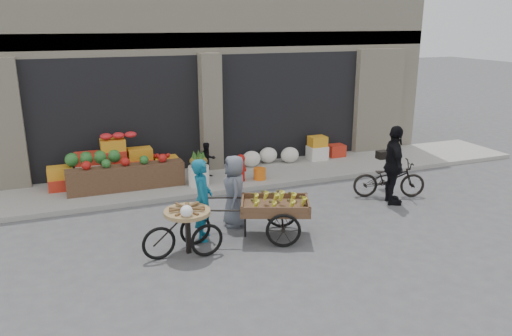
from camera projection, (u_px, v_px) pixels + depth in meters
name	position (u px, v px, depth m)	size (l,w,h in m)	color
ground	(286.00, 241.00, 9.63)	(80.00, 80.00, 0.00)	#424244
sidewalk	(222.00, 179.00, 13.28)	(18.00, 2.20, 0.12)	gray
building	(182.00, 44.00, 15.85)	(14.00, 6.45, 7.00)	beige
fruit_display	(123.00, 163.00, 12.49)	(3.10, 1.12, 1.24)	red
pineapple_bin	(199.00, 176.00, 12.48)	(0.52, 0.52, 0.50)	silver
fire_hydrant	(241.00, 167.00, 12.78)	(0.22, 0.22, 0.71)	#A5140F
orange_bucket	(260.00, 174.00, 12.98)	(0.32, 0.32, 0.30)	orange
right_bay_goods	(300.00, 152.00, 14.63)	(3.35, 0.60, 0.70)	silver
seated_person	(207.00, 160.00, 13.09)	(0.45, 0.35, 0.93)	black
banana_cart	(273.00, 204.00, 9.65)	(2.41, 1.64, 0.94)	brown
vendor_woman	(202.00, 200.00, 9.54)	(0.59, 0.39, 1.61)	#0F5674
tricycle_cart	(187.00, 224.00, 9.00)	(1.45, 0.93, 0.95)	#9E7F51
vendor_grey	(234.00, 191.00, 10.21)	(0.73, 0.48, 1.50)	slate
bicycle	(389.00, 179.00, 11.96)	(0.60, 1.72, 0.90)	black
cyclist	(394.00, 165.00, 11.40)	(1.08, 0.45, 1.84)	black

